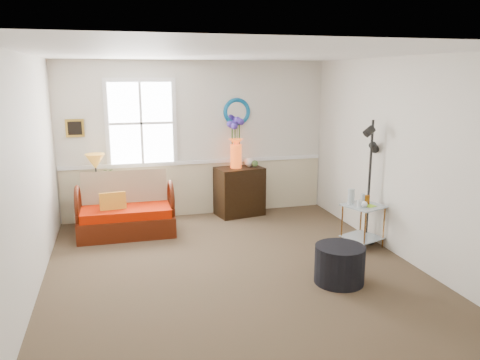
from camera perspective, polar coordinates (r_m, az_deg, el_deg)
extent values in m
cube|color=brown|center=(5.91, -0.80, -10.89)|extent=(4.50, 5.00, 0.01)
cube|color=white|center=(5.42, -0.89, 15.18)|extent=(4.50, 5.00, 0.01)
cube|color=silver|center=(7.93, -5.35, 4.94)|extent=(4.50, 0.01, 2.60)
cube|color=silver|center=(3.24, 10.29, -6.77)|extent=(4.50, 0.01, 2.60)
cube|color=silver|center=(5.43, -24.51, 0.22)|extent=(0.01, 5.00, 2.60)
cube|color=silver|center=(6.45, 18.93, 2.50)|extent=(0.01, 5.00, 2.60)
cube|color=beige|center=(8.07, -5.20, -1.06)|extent=(4.46, 0.02, 0.90)
cube|color=white|center=(7.96, -5.26, 2.21)|extent=(4.46, 0.04, 0.06)
cube|color=#B0862E|center=(7.79, -19.49, 5.98)|extent=(0.28, 0.03, 0.28)
torus|color=#0D79BA|center=(8.01, -0.41, 8.31)|extent=(0.47, 0.07, 0.47)
imported|color=#436431|center=(7.67, -16.16, -0.07)|extent=(0.34, 0.37, 0.25)
cylinder|color=black|center=(5.62, 12.03, -10.02)|extent=(0.74, 0.74, 0.44)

